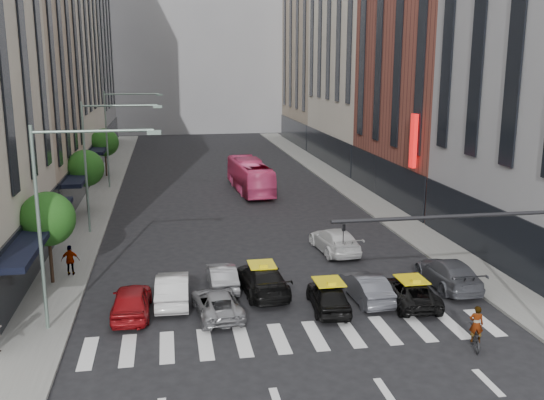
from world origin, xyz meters
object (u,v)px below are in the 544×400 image
car_red (131,301)px  bus (250,176)px  streetlamp_mid (99,150)px  car_white_front (172,288)px  pedestrian_far (70,260)px  streetlamp_far (117,126)px  taxi_center (328,296)px  taxi_left (262,279)px  streetlamp_near (60,201)px  motorcycle (475,337)px

car_red → bus: bearing=-107.7°
streetlamp_mid → car_white_front: (4.57, -13.62, -5.16)m
bus → pedestrian_far: bearing=54.8°
pedestrian_far → streetlamp_mid: bearing=-92.9°
streetlamp_far → taxi_center: (11.94, -31.84, -5.19)m
taxi_center → pedestrian_far: size_ratio=2.45×
car_red → taxi_center: 9.35m
taxi_left → bus: 25.39m
car_red → pedestrian_far: bearing=-57.4°
streetlamp_near → taxi_center: size_ratio=2.16×
streetlamp_far → pedestrian_far: (-0.94, -24.96, -4.90)m
car_white_front → streetlamp_mid: bearing=-69.5°
car_red → car_white_front: car_white_front is taller
streetlamp_mid → car_red: 15.98m
streetlamp_mid → car_red: streetlamp_mid is taller
streetlamp_mid → taxi_left: 16.77m
taxi_center → car_white_front: bearing=-12.7°
streetlamp_near → motorcycle: size_ratio=5.13×
car_red → streetlamp_mid: bearing=-78.5°
car_red → bus: (9.38, 27.02, 0.73)m
streetlamp_mid → bus: 17.64m
streetlamp_far → car_white_front: (4.57, -29.62, -5.16)m
streetlamp_near → car_red: size_ratio=2.06×
streetlamp_near → streetlamp_far: bearing=90.0°
streetlamp_near → taxi_center: 13.03m
streetlamp_mid → car_white_front: size_ratio=1.98×
streetlamp_far → taxi_left: streetlamp_far is taller
streetlamp_near → streetlamp_far: same height
streetlamp_far → streetlamp_near: bearing=-90.0°
car_red → pedestrian_far: (-3.58, 5.93, 0.26)m
taxi_left → pedestrian_far: bearing=-27.1°
car_white_front → taxi_left: (4.57, 0.53, 0.01)m
car_white_front → taxi_center: (7.38, -2.22, -0.04)m
streetlamp_near → pedestrian_far: (-0.94, 7.04, -4.90)m
car_white_front → taxi_left: bearing=-171.3°
streetlamp_far → car_red: size_ratio=2.06×
bus → streetlamp_mid: bearing=41.6°
streetlamp_near → car_white_front: bearing=27.5°
car_white_front → streetlamp_near: bearing=29.5°
taxi_left → taxi_center: bearing=130.7°
pedestrian_far → bus: bearing=-118.5°
car_white_front → motorcycle: size_ratio=2.59×
streetlamp_mid → car_red: bearing=-79.9°
motorcycle → car_white_front: bearing=-10.8°
taxi_left → pedestrian_far: size_ratio=3.08×
car_white_front → taxi_center: bearing=165.3°
streetlamp_near → motorcycle: (16.96, -4.75, -5.44)m
car_red → car_white_front: size_ratio=0.96×
bus → motorcycle: bearing=94.9°
streetlamp_mid → streetlamp_far: 16.00m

